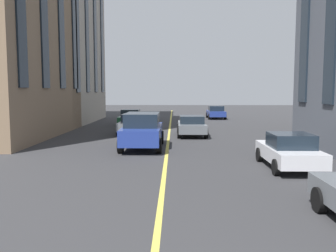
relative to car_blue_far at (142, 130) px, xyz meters
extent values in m
cube|color=#D8C64C|center=(-3.55, -1.32, -0.96)|extent=(80.00, 0.16, 0.01)
cube|color=navy|center=(0.00, 0.00, -0.19)|extent=(4.70, 1.95, 0.80)
cube|color=#19232D|center=(0.00, 0.00, 0.56)|extent=(2.59, 1.72, 0.70)
cylinder|color=black|center=(-1.55, -0.94, -0.59)|extent=(0.76, 0.27, 0.76)
cylinder|color=black|center=(-1.55, 0.94, -0.59)|extent=(0.76, 0.27, 0.76)
cylinder|color=black|center=(1.55, -0.94, -0.59)|extent=(0.76, 0.27, 0.76)
cylinder|color=black|center=(1.55, 0.94, -0.59)|extent=(0.76, 0.27, 0.76)
cube|color=slate|center=(5.47, -2.86, -0.37)|extent=(4.40, 1.80, 0.55)
cube|color=#19232D|center=(5.25, -2.86, 0.15)|extent=(1.85, 1.58, 0.50)
cylinder|color=black|center=(6.92, -2.00, -0.65)|extent=(0.64, 0.22, 0.64)
cylinder|color=black|center=(6.92, -3.73, -0.65)|extent=(0.64, 0.22, 0.64)
cylinder|color=black|center=(4.02, -2.00, -0.65)|extent=(0.64, 0.22, 0.64)
cylinder|color=black|center=(4.02, -3.73, -0.65)|extent=(0.64, 0.22, 0.64)
cube|color=navy|center=(20.22, -6.22, -0.39)|extent=(3.90, 1.75, 0.55)
cube|color=#19232D|center=(20.02, -6.22, 0.16)|extent=(1.64, 1.54, 0.55)
cylinder|color=black|center=(21.50, -5.38, -0.67)|extent=(0.60, 0.21, 0.60)
cylinder|color=black|center=(21.50, -7.06, -0.67)|extent=(0.60, 0.21, 0.60)
cylinder|color=black|center=(18.93, -5.38, -0.67)|extent=(0.60, 0.21, 0.60)
cylinder|color=black|center=(18.93, -7.06, -0.67)|extent=(0.60, 0.21, 0.60)
cube|color=silver|center=(-4.76, -6.22, -0.39)|extent=(3.90, 1.75, 0.55)
cube|color=#19232D|center=(-4.95, -6.22, 0.16)|extent=(1.64, 1.54, 0.55)
cylinder|color=black|center=(-3.47, -5.38, -0.67)|extent=(0.60, 0.21, 0.60)
cylinder|color=black|center=(-3.47, -7.06, -0.67)|extent=(0.60, 0.21, 0.60)
cylinder|color=black|center=(-6.05, -5.38, -0.67)|extent=(0.60, 0.21, 0.60)
cylinder|color=black|center=(-6.05, -7.06, -0.67)|extent=(0.60, 0.21, 0.60)
cylinder|color=black|center=(-9.98, -5.35, -0.65)|extent=(0.64, 0.22, 0.64)
cube|color=slate|center=(6.66, 1.25, -0.37)|extent=(4.40, 1.80, 0.55)
cube|color=#19232D|center=(6.88, 1.25, 0.15)|extent=(1.85, 1.58, 0.50)
cylinder|color=black|center=(5.20, 0.39, -0.65)|extent=(0.64, 0.22, 0.64)
cylinder|color=black|center=(5.20, 2.11, -0.65)|extent=(0.64, 0.22, 0.64)
cylinder|color=black|center=(8.11, 0.39, -0.65)|extent=(0.64, 0.22, 0.64)
cylinder|color=black|center=(8.11, 2.11, -0.65)|extent=(0.64, 0.22, 0.64)
cube|color=#1E6038|center=(12.45, 2.16, -0.39)|extent=(3.90, 1.75, 0.55)
cube|color=#19232D|center=(12.64, 2.16, 0.16)|extent=(1.64, 1.54, 0.55)
cylinder|color=black|center=(11.16, 1.32, -0.67)|extent=(0.60, 0.21, 0.60)
cylinder|color=black|center=(11.16, 3.00, -0.67)|extent=(0.60, 0.21, 0.60)
cylinder|color=black|center=(13.73, 1.32, -0.67)|extent=(0.60, 0.21, 0.60)
cylinder|color=black|center=(13.73, 3.00, -0.67)|extent=(0.60, 0.21, 0.60)
cube|color=#A89E8E|center=(15.47, 11.17, 9.41)|extent=(13.39, 9.98, 20.76)
cube|color=#19232D|center=(13.79, 6.13, 9.82)|extent=(1.10, 0.10, 15.77)
cube|color=#19232D|center=(17.14, 6.13, 9.82)|extent=(1.10, 0.10, 15.77)
cube|color=#19232D|center=(20.49, 6.13, 9.82)|extent=(1.10, 0.10, 15.77)
camera|label=1|loc=(-18.87, -1.68, 2.10)|focal=38.42mm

